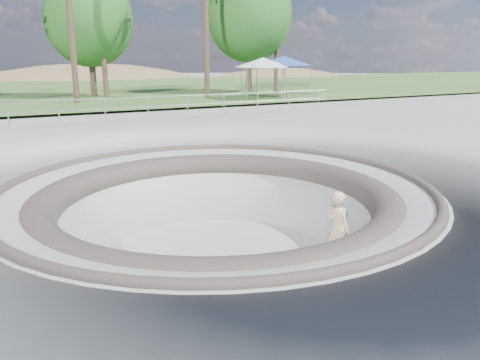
{
  "coord_description": "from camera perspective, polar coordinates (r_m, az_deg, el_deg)",
  "views": [
    {
      "loc": [
        -4.5,
        -9.78,
        2.99
      ],
      "look_at": [
        0.96,
        0.62,
        -0.1
      ],
      "focal_mm": 35.0,
      "sensor_mm": 36.0,
      "label": 1
    }
  ],
  "objects": [
    {
      "name": "distant_hills",
      "position": [
        68.2,
        -20.51,
        5.36
      ],
      "size": [
        103.2,
        45.0,
        28.6
      ],
      "color": "brown",
      "rests_on": "ground"
    },
    {
      "name": "bushy_tree_right",
      "position": [
        38.77,
        1.12,
        19.6
      ],
      "size": [
        6.83,
        6.21,
        9.85
      ],
      "color": "brown",
      "rests_on": "ground"
    },
    {
      "name": "bushy_tree_mid",
      "position": [
        35.84,
        -17.98,
        18.19
      ],
      "size": [
        6.04,
        5.49,
        8.71
      ],
      "color": "brown",
      "rests_on": "ground"
    },
    {
      "name": "ground",
      "position": [
        11.17,
        -2.88,
        -0.8
      ],
      "size": [
        180.0,
        180.0,
        0.0
      ],
      "primitive_type": "plane",
      "color": "#959691",
      "rests_on": "ground"
    },
    {
      "name": "grass_strip",
      "position": [
        44.1,
        -22.14,
        10.07
      ],
      "size": [
        180.0,
        36.0,
        0.12
      ],
      "color": "#365923",
      "rests_on": "ground"
    },
    {
      "name": "canopy_blue",
      "position": [
        33.39,
        5.33,
        14.24
      ],
      "size": [
        5.48,
        5.48,
        2.81
      ],
      "color": "#9A9CA2",
      "rests_on": "ground"
    },
    {
      "name": "skateboard",
      "position": [
        11.41,
        11.51,
        -10.54
      ],
      "size": [
        0.92,
        0.49,
        0.09
      ],
      "color": "#95633B",
      "rests_on": "ground"
    },
    {
      "name": "skate_bowl",
      "position": [
        11.79,
        -2.77,
        -9.39
      ],
      "size": [
        14.0,
        14.0,
        4.1
      ],
      "color": "#959691",
      "rests_on": "ground"
    },
    {
      "name": "skater",
      "position": [
        11.04,
        11.77,
        -6.02
      ],
      "size": [
        0.53,
        0.74,
        1.89
      ],
      "primitive_type": "imported",
      "rotation": [
        0.0,
        0.0,
        1.7
      ],
      "color": "beige",
      "rests_on": "skateboard"
    },
    {
      "name": "canopy_white",
      "position": [
        32.22,
        2.82,
        14.09
      ],
      "size": [
        5.02,
        5.02,
        2.7
      ],
      "color": "#9A9CA2",
      "rests_on": "ground"
    },
    {
      "name": "safety_railing",
      "position": [
        22.36,
        -16.11,
        8.27
      ],
      "size": [
        25.0,
        0.06,
        1.03
      ],
      "color": "#9A9CA2",
      "rests_on": "ground"
    }
  ]
}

